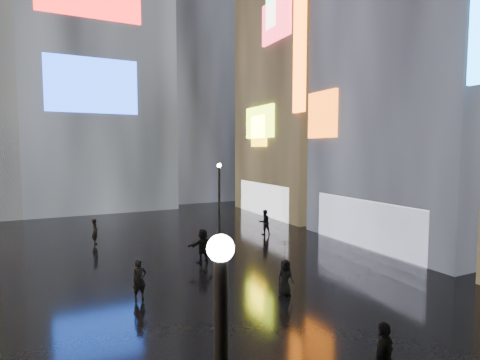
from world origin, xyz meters
TOP-DOWN VIEW (x-y plane):
  - ground at (0.00, 20.00)m, footprint 140.00×140.00m
  - building_right_mid at (15.98, 17.01)m, footprint 10.28×13.70m
  - building_right_far at (15.98, 30.00)m, footprint 10.28×12.00m
  - tower_main at (-3.00, 43.97)m, footprint 16.00×14.20m
  - tower_flank_right at (9.00, 46.00)m, footprint 12.00×12.00m
  - lamp_far at (3.83, 23.18)m, footprint 0.30×0.30m
  - pedestrian_3 at (1.13, 6.13)m, footprint 1.19×0.89m
  - pedestrian_4 at (2.40, 12.63)m, footprint 0.77×0.52m
  - pedestrian_5 at (0.91, 18.53)m, footprint 1.77×0.98m
  - pedestrian_6 at (-3.18, 14.85)m, footprint 0.67×0.51m
  - pedestrian_7 at (7.26, 22.96)m, footprint 0.88×0.69m
  - umbrella_2 at (2.40, 12.63)m, footprint 1.15×1.14m
  - pedestrian_8 at (-4.03, 25.22)m, footprint 0.41×0.61m

SIDE VIEW (x-z plane):
  - ground at x=0.00m, z-range 0.00..0.00m
  - pedestrian_4 at x=2.40m, z-range 0.00..1.53m
  - pedestrian_6 at x=-3.18m, z-range 0.00..1.63m
  - pedestrian_8 at x=-4.03m, z-range 0.00..1.65m
  - pedestrian_7 at x=7.26m, z-range 0.00..1.80m
  - pedestrian_5 at x=0.91m, z-range 0.00..1.82m
  - pedestrian_3 at x=1.13m, z-range 0.00..1.88m
  - umbrella_2 at x=2.40m, z-range 1.53..2.35m
  - lamp_far at x=3.83m, z-range 0.34..5.54m
  - building_right_far at x=15.98m, z-range -0.02..27.98m
  - building_right_mid at x=15.98m, z-range -0.01..29.99m
  - tower_flank_right at x=9.00m, z-range 0.00..34.00m
  - tower_main at x=-3.00m, z-range 0.01..42.01m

